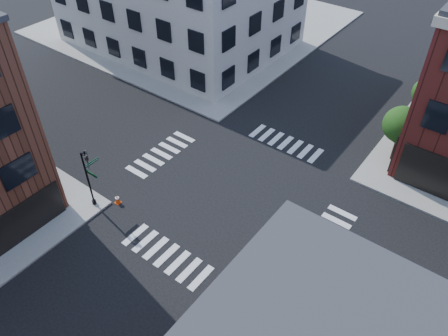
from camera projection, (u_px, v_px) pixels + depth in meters
ground at (234, 191)px, 30.74m from camera, size 120.00×120.00×0.00m
sidewalk_nw at (196, 22)px, 52.88m from camera, size 30.00×30.00×0.15m
tree_near at (402, 127)px, 31.24m from camera, size 2.69×2.69×4.49m
tree_far at (428, 95)px, 35.04m from camera, size 2.43×2.43×4.07m
signal_pole at (89, 173)px, 27.90m from camera, size 1.29×1.24×4.60m
box_truck at (334, 277)px, 23.25m from camera, size 7.64×2.85×3.40m
traffic_cone at (117, 199)px, 29.68m from camera, size 0.39×0.39×0.71m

